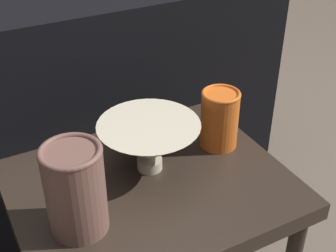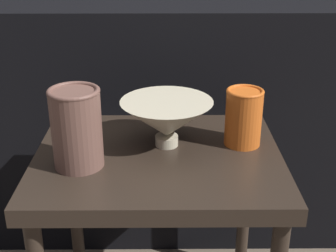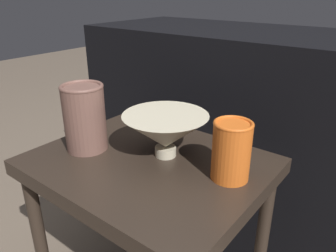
# 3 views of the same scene
# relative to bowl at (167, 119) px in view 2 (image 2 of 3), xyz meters

# --- Properties ---
(table) EXTENTS (0.57, 0.46, 0.52)m
(table) POSITION_rel_bowl_xyz_m (-0.02, -0.04, -0.14)
(table) COLOR #2D231C
(table) RESTS_ON ground_plane
(couch_backdrop) EXTENTS (1.19, 0.50, 0.79)m
(couch_backdrop) POSITION_rel_bowl_xyz_m (-0.02, 0.51, -0.19)
(couch_backdrop) COLOR black
(couch_backdrop) RESTS_ON ground_plane
(bowl) EXTENTS (0.22, 0.22, 0.11)m
(bowl) POSITION_rel_bowl_xyz_m (0.00, 0.00, 0.00)
(bowl) COLOR beige
(bowl) RESTS_ON table
(vase_textured_left) EXTENTS (0.11, 0.11, 0.18)m
(vase_textured_left) POSITION_rel_bowl_xyz_m (-0.19, -0.10, 0.02)
(vase_textured_left) COLOR brown
(vase_textured_left) RESTS_ON table
(vase_colorful_right) EXTENTS (0.09, 0.09, 0.14)m
(vase_colorful_right) POSITION_rel_bowl_xyz_m (0.18, 0.01, 0.00)
(vase_colorful_right) COLOR orange
(vase_colorful_right) RESTS_ON table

